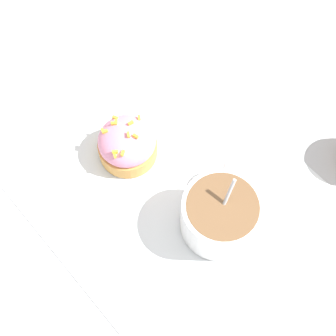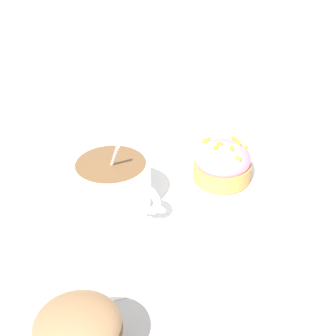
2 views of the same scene
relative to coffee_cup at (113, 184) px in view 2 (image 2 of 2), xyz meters
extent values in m
plane|color=#B2B2B7|center=(-0.08, -0.02, -0.04)|extent=(3.00, 3.00, 0.00)
cube|color=white|center=(-0.08, -0.02, -0.04)|extent=(0.33, 0.32, 0.00)
cylinder|color=white|center=(0.00, 0.00, 0.00)|extent=(0.09, 0.09, 0.06)
cylinder|color=brown|center=(0.00, 0.00, 0.02)|extent=(0.08, 0.08, 0.01)
torus|color=white|center=(-0.03, 0.04, 0.00)|extent=(0.03, 0.04, 0.04)
ellipsoid|color=silver|center=(-0.01, 0.02, -0.02)|extent=(0.02, 0.03, 0.01)
cylinder|color=silver|center=(0.00, 0.00, 0.02)|extent=(0.02, 0.05, 0.09)
cylinder|color=#D19347|center=(-0.15, -0.02, -0.02)|extent=(0.08, 0.08, 0.02)
ellipsoid|color=pink|center=(-0.15, -0.02, 0.00)|extent=(0.07, 0.07, 0.04)
cube|color=yellow|center=(-0.17, -0.02, 0.02)|extent=(0.01, 0.01, 0.00)
cube|color=yellow|center=(-0.14, -0.02, 0.02)|extent=(0.01, 0.01, 0.00)
cube|color=yellow|center=(-0.16, 0.01, 0.01)|extent=(0.01, 0.01, 0.00)
cube|color=yellow|center=(-0.14, -0.05, 0.01)|extent=(0.01, 0.01, 0.00)
cube|color=yellow|center=(-0.13, -0.04, 0.01)|extent=(0.01, 0.01, 0.00)
cube|color=yellow|center=(-0.16, -0.01, 0.02)|extent=(0.00, 0.01, 0.00)
cube|color=yellow|center=(-0.17, -0.04, 0.01)|extent=(0.01, 0.00, 0.00)
cube|color=yellow|center=(-0.18, -0.01, 0.01)|extent=(0.01, 0.01, 0.00)
cube|color=yellow|center=(-0.14, -0.02, 0.02)|extent=(0.01, 0.00, 0.00)
cube|color=yellow|center=(-0.14, -0.05, 0.01)|extent=(0.01, 0.01, 0.00)
cube|color=yellow|center=(-0.17, -0.04, 0.01)|extent=(0.01, 0.01, 0.00)
cube|color=yellow|center=(-0.17, -0.02, 0.02)|extent=(0.01, 0.01, 0.00)
ellipsoid|color=#99704C|center=(0.07, 0.21, 0.02)|extent=(0.07, 0.07, 0.03)
camera|label=1|loc=(0.10, -0.17, 0.52)|focal=50.00mm
camera|label=2|loc=(0.07, 0.46, 0.32)|focal=50.00mm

